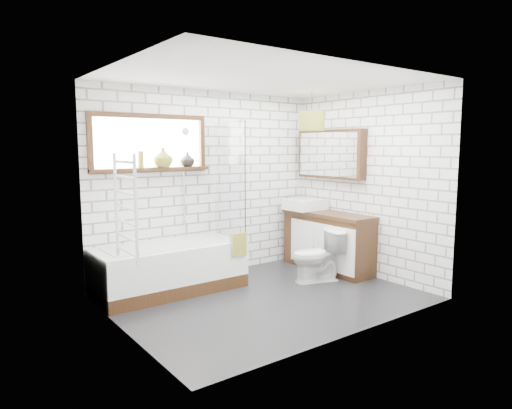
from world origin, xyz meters
TOP-DOWN VIEW (x-y plane):
  - floor at (0.00, 0.00)m, footprint 3.40×2.60m
  - ceiling at (0.00, 0.00)m, footprint 3.40×2.60m
  - wall_back at (0.00, 1.30)m, footprint 3.40×0.01m
  - wall_front at (0.00, -1.30)m, footprint 3.40×0.01m
  - wall_left at (-1.70, 0.00)m, footprint 0.01×2.60m
  - wall_right at (1.70, 0.00)m, footprint 0.01×2.60m
  - window at (-0.85, 1.26)m, footprint 1.52×0.16m
  - towel_radiator at (-1.66, 0.00)m, footprint 0.06×0.52m
  - mirror_cabinet at (1.62, 0.60)m, footprint 0.16×1.20m
  - shower_riser at (-0.40, 1.26)m, footprint 0.02×0.02m
  - bathtub at (-0.80, 0.91)m, footprint 1.79×0.79m
  - shower_screen at (0.08, 0.91)m, footprint 0.02×0.72m
  - towel_green at (-0.05, 0.51)m, footprint 0.21×0.06m
  - towel_beige at (-0.05, 0.51)m, footprint 0.21×0.05m
  - vanity at (1.47, 0.47)m, footprint 0.47×1.45m
  - basin at (1.41, 0.90)m, footprint 0.53×0.46m
  - tap at (1.57, 0.90)m, footprint 0.04×0.04m
  - toilet at (0.93, 0.14)m, footprint 0.56×0.76m
  - vase_olive at (-0.70, 1.23)m, footprint 0.25×0.25m
  - vase_dark at (-0.36, 1.23)m, footprint 0.24×0.24m
  - bottle at (-0.99, 1.23)m, footprint 0.07×0.07m
  - pendant at (1.17, 0.54)m, footprint 0.35×0.35m

SIDE VIEW (x-z plane):
  - floor at x=0.00m, z-range -0.01..0.00m
  - bathtub at x=-0.80m, z-range 0.00..0.58m
  - toilet at x=0.93m, z-range 0.00..0.69m
  - vanity at x=1.47m, z-range 0.00..0.83m
  - towel_green at x=-0.05m, z-range 0.42..0.70m
  - towel_beige at x=-0.05m, z-range 0.42..0.70m
  - basin at x=1.41m, z-range 0.83..0.98m
  - tap at x=1.57m, z-range 0.88..1.04m
  - towel_radiator at x=-1.66m, z-range 0.70..1.70m
  - wall_back at x=0.00m, z-range 0.00..2.50m
  - wall_front at x=0.00m, z-range 0.00..2.50m
  - wall_left at x=-1.70m, z-range 0.00..2.50m
  - wall_right at x=1.70m, z-range 0.00..2.50m
  - shower_screen at x=0.08m, z-range 0.58..2.08m
  - shower_riser at x=-0.40m, z-range 0.70..2.00m
  - vase_dark at x=-0.36m, z-range 1.48..1.67m
  - bottle at x=-0.99m, z-range 1.48..1.69m
  - vase_olive at x=-0.70m, z-range 1.48..1.73m
  - mirror_cabinet at x=1.62m, z-range 1.30..2.00m
  - window at x=-0.85m, z-range 1.46..2.14m
  - pendant at x=1.17m, z-range 1.97..2.23m
  - ceiling at x=0.00m, z-range 2.50..2.51m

